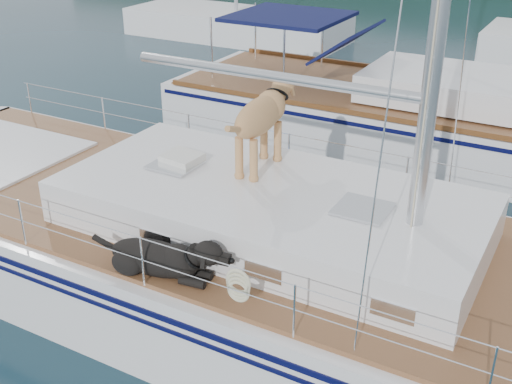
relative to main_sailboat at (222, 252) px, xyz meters
The scene contains 4 objects.
ground 0.69m from the main_sailboat, behind, with size 120.00×120.00×0.00m, color black.
main_sailboat is the anchor object (origin of this frame).
neighbor_sailboat 6.73m from the main_sailboat, 81.91° to the left, with size 11.00×3.50×13.30m.
bg_boat_west 16.17m from the main_sailboat, 120.03° to the left, with size 8.00×3.00×11.65m.
Camera 1 is at (4.09, -6.24, 5.19)m, focal length 45.00 mm.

